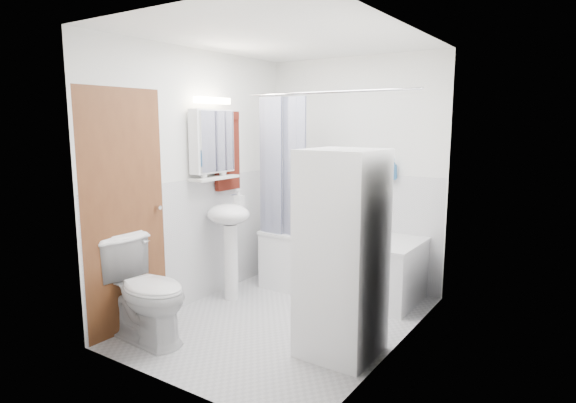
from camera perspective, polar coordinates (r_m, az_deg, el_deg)
The scene contains 20 objects.
floor at distance 4.38m, azimuth -0.30°, elevation -13.87°, with size 2.60×2.60×0.00m, color silver.
room_walls at distance 4.03m, azimuth -0.32°, elevation 5.95°, with size 2.60×2.60×2.60m.
wainscot at distance 4.41m, azimuth 1.82°, elevation -5.43°, with size 1.98×2.58×2.58m.
door at distance 4.30m, azimuth -15.07°, elevation -0.69°, with size 0.05×2.00×2.00m.
bathtub at distance 4.98m, azimuth 6.33°, elevation -6.94°, with size 1.59×0.75×0.61m.
tub_spout at distance 5.06m, azimuth 10.19°, elevation 0.10°, with size 0.04×0.04×0.12m, color silver.
curtain_rod at distance 4.51m, azimuth 4.83°, elevation 12.80°, with size 0.02×0.02×1.77m, color silver.
shower_curtain at distance 4.79m, azimuth -0.66°, elevation 3.65°, with size 0.55×0.02×1.45m.
sink at distance 4.71m, azimuth -6.98°, elevation -3.27°, with size 0.44×0.37×1.04m.
medicine_cabinet at distance 4.67m, azimuth -8.96°, elevation 7.26°, with size 0.13×0.50×0.71m.
shelf at distance 4.68m, azimuth -8.71°, elevation 2.79°, with size 0.18×0.54×0.03m, color silver.
shower_caddy at distance 5.00m, azimuth 10.74°, elevation 2.57°, with size 0.22×0.06×0.02m, color silver.
towel at distance 4.88m, azimuth -7.23°, elevation 6.12°, with size 0.07×0.33×0.80m.
washer_dryer at distance 3.58m, azimuth 6.34°, elevation -6.20°, with size 0.56×0.55×1.54m.
toilet at distance 4.04m, azimuth -16.59°, elevation -10.11°, with size 0.46×0.83×0.81m, color white.
soap_pump at distance 4.71m, azimuth -5.79°, elevation -0.18°, with size 0.08×0.17×0.08m, color gray.
shelf_bottle at distance 4.57m, azimuth -9.99°, elevation 3.20°, with size 0.07×0.18×0.07m, color gray.
shelf_cup at distance 4.76m, azimuth -7.76°, elevation 3.69°, with size 0.10×0.09×0.10m, color gray.
shampoo_a at distance 4.98m, azimuth 11.08°, elevation 3.41°, with size 0.13×0.17×0.13m, color gray.
shampoo_b at distance 4.94m, azimuth 12.36°, elevation 3.02°, with size 0.08×0.21×0.08m, color #255C96.
Camera 1 is at (2.24, -3.34, 1.72)m, focal length 30.00 mm.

